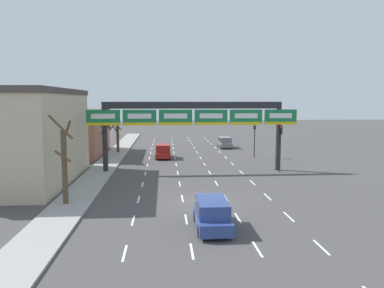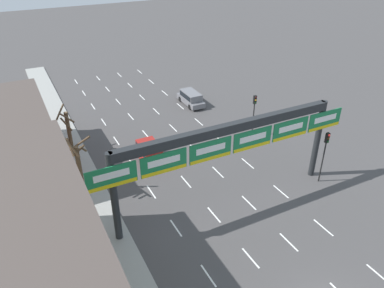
# 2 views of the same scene
# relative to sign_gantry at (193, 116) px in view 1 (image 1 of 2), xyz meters

# --- Properties ---
(ground_plane) EXTENTS (220.00, 220.00, 0.00)m
(ground_plane) POSITION_rel_sign_gantry_xyz_m (0.00, -11.79, -5.76)
(ground_plane) COLOR #474444
(sidewalk_left) EXTENTS (2.80, 110.00, 0.15)m
(sidewalk_left) POSITION_rel_sign_gantry_xyz_m (-9.65, -11.79, -5.69)
(sidewalk_left) COLOR #999993
(sidewalk_left) RESTS_ON ground_plane
(lane_dashes) EXTENTS (10.02, 67.00, 0.01)m
(lane_dashes) POSITION_rel_sign_gantry_xyz_m (0.00, 1.71, -5.76)
(lane_dashes) COLOR white
(lane_dashes) RESTS_ON ground_plane
(sign_gantry) EXTENTS (21.64, 0.70, 7.26)m
(sign_gantry) POSITION_rel_sign_gantry_xyz_m (0.00, 0.00, 0.00)
(sign_gantry) COLOR #232628
(sign_gantry) RESTS_ON ground_plane
(building_near) EXTENTS (8.74, 15.88, 8.45)m
(building_near) POSITION_rel_sign_gantry_xyz_m (-15.74, -4.06, -1.53)
(building_near) COLOR #C6B293
(building_near) RESTS_ON ground_plane
(building_far) EXTENTS (13.88, 13.26, 6.13)m
(building_far) POSITION_rel_sign_gantry_xyz_m (-18.25, 13.44, -2.69)
(building_far) COLOR #9E6651
(building_far) RESTS_ON ground_plane
(suv_grey) EXTENTS (1.83, 4.67, 1.68)m
(suv_grey) POSITION_rel_sign_gantry_xyz_m (6.44, 19.20, -4.83)
(suv_grey) COLOR slate
(suv_grey) RESTS_ON ground_plane
(suv_red) EXTENTS (1.95, 3.96, 1.80)m
(suv_red) POSITION_rel_sign_gantry_xyz_m (-3.17, 9.07, -4.77)
(suv_red) COLOR maroon
(suv_red) RESTS_ON ground_plane
(suv_blue) EXTENTS (1.90, 4.49, 1.72)m
(suv_blue) POSITION_rel_sign_gantry_xyz_m (-0.25, -17.56, -4.80)
(suv_blue) COLOR navy
(suv_blue) RESTS_ON ground_plane
(traffic_light_near_gantry) EXTENTS (0.30, 0.35, 4.60)m
(traffic_light_near_gantry) POSITION_rel_sign_gantry_xyz_m (8.62, 8.77, -2.47)
(traffic_light_near_gantry) COLOR black
(traffic_light_near_gantry) RESTS_ON ground_plane
(traffic_light_mid_block) EXTENTS (0.30, 0.35, 4.85)m
(traffic_light_mid_block) POSITION_rel_sign_gantry_xyz_m (8.92, -1.08, -2.31)
(traffic_light_mid_block) COLOR black
(traffic_light_mid_block) RESTS_ON ground_plane
(tree_bare_closest) EXTENTS (2.29, 2.30, 5.86)m
(tree_bare_closest) POSITION_rel_sign_gantry_xyz_m (-10.14, 6.37, -2.70)
(tree_bare_closest) COLOR brown
(tree_bare_closest) RESTS_ON sidewalk_left
(tree_bare_second) EXTENTS (1.90, 1.96, 4.57)m
(tree_bare_second) POSITION_rel_sign_gantry_xyz_m (-9.57, 14.26, -3.24)
(tree_bare_second) COLOR brown
(tree_bare_second) RESTS_ON sidewalk_left
(tree_bare_third) EXTENTS (1.63, 1.48, 6.34)m
(tree_bare_third) POSITION_rel_sign_gantry_xyz_m (-9.97, -12.11, -2.64)
(tree_bare_third) COLOR brown
(tree_bare_third) RESTS_ON sidewalk_left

